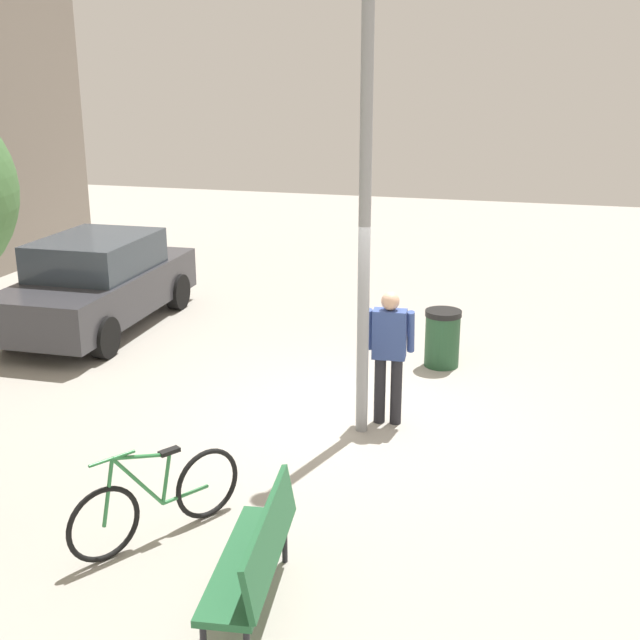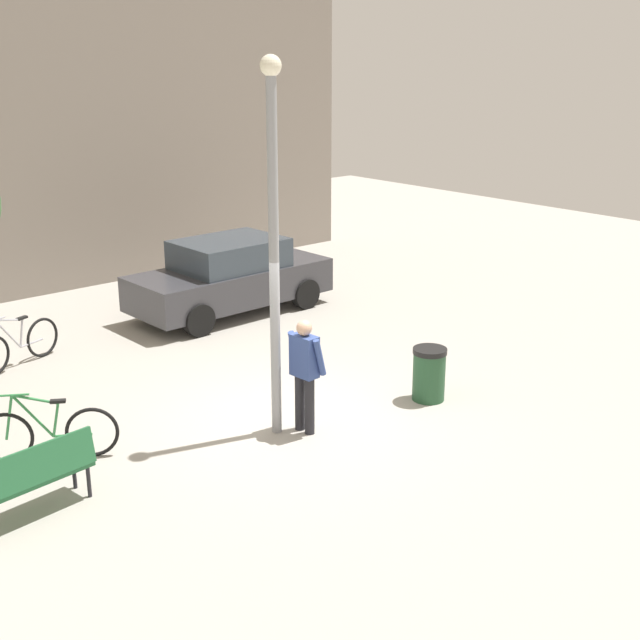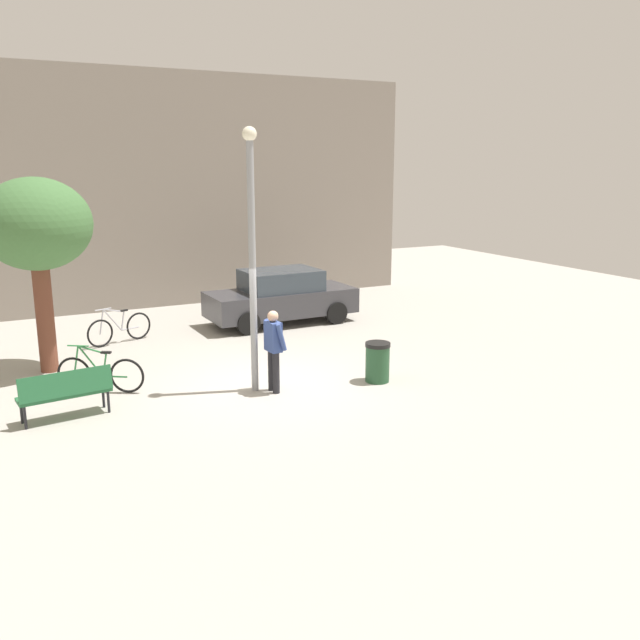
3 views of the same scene
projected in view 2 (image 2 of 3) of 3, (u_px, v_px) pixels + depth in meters
The scene contains 9 objects.
ground_plane at pixel (290, 419), 12.45m from camera, with size 36.00×36.00×0.00m, color #A8A399.
building_facade at pixel (7, 126), 18.33m from camera, with size 17.21×2.00×7.27m, color gray.
lamppost at pixel (274, 230), 11.15m from camera, with size 0.28×0.28×5.17m.
person_by_lamppost at pixel (305, 368), 11.76m from camera, with size 0.31×0.61×1.67m.
park_bench at pixel (28, 476), 9.66m from camera, with size 1.65×0.67×0.92m.
bicycle_green at pixel (49, 433), 11.11m from camera, with size 1.55×1.01×0.97m.
bicycle_silver at pixel (18, 345), 14.41m from camera, with size 1.72×0.67×0.97m.
parked_car_charcoal at pixel (230, 277), 17.26m from camera, with size 4.23×1.89×1.55m.
trash_bin at pixel (429, 374), 13.03m from camera, with size 0.53×0.53×0.84m.
Camera 2 is at (-7.13, -8.90, 5.21)m, focal length 47.19 mm.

